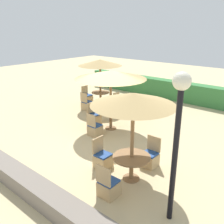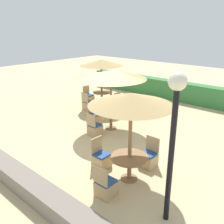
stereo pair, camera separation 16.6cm
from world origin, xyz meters
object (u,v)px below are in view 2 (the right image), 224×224
(parasol_front_right, at_px, (131,100))
(patio_chair_back_left_east, at_px, (114,104))
(patio_chair_center_west, at_px, (95,118))
(patio_chair_front_right_north, at_px, (149,158))
(patio_chair_center_south, at_px, (95,129))
(patio_chair_back_left_west, at_px, (89,98))
(round_table_center, at_px, (111,116))
(parasol_center, at_px, (111,75))
(round_table_front_right, at_px, (129,162))
(patio_chair_front_right_west, at_px, (101,159))
(round_table_back_left, at_px, (102,95))
(lamp_post, at_px, (174,121))
(patio_chair_front_right_south, at_px, (106,187))
(parasol_back_left, at_px, (101,63))
(patio_chair_back_left_south, at_px, (88,105))

(parasol_front_right, height_order, patio_chair_back_left_east, parasol_front_right)
(patio_chair_center_west, relative_size, patio_chair_front_right_north, 1.00)
(patio_chair_center_south, distance_m, patio_chair_back_left_west, 4.54)
(patio_chair_back_left_west, bearing_deg, round_table_center, 59.80)
(parasol_center, distance_m, patio_chair_center_south, 2.23)
(round_table_front_right, xyz_separation_m, patio_chair_back_left_west, (-6.29, 4.43, -0.30))
(patio_chair_front_right_west, distance_m, round_table_back_left, 6.24)
(patio_chair_center_south, bearing_deg, round_table_back_left, 129.36)
(lamp_post, xyz_separation_m, patio_chair_center_west, (-5.31, 3.05, -2.09))
(patio_chair_front_right_north, relative_size, patio_chair_back_left_west, 1.00)
(round_table_back_left, bearing_deg, patio_chair_front_right_south, -45.77)
(parasol_back_left, distance_m, patio_chair_back_left_east, 2.25)
(round_table_back_left, bearing_deg, patio_chair_center_south, -50.64)
(parasol_center, xyz_separation_m, parasol_front_right, (2.82, -2.41, 0.05))
(patio_chair_front_right_west, xyz_separation_m, patio_chair_front_right_north, (1.06, 0.99, 0.00))
(patio_chair_center_south, xyz_separation_m, parasol_front_right, (2.85, -1.48, 2.08))
(parasol_back_left, bearing_deg, patio_chair_front_right_north, -33.57)
(lamp_post, xyz_separation_m, patio_chair_back_left_east, (-5.93, 5.11, -2.09))
(patio_chair_back_left_west, xyz_separation_m, patio_chair_back_left_south, (0.92, -0.93, 0.00))
(lamp_post, height_order, patio_chair_front_right_north, lamp_post)
(patio_chair_center_west, relative_size, patio_chair_front_right_west, 1.00)
(parasol_center, relative_size, round_table_back_left, 3.03)
(parasol_center, bearing_deg, parasol_back_left, 140.28)
(parasol_center, relative_size, patio_chair_center_south, 3.06)
(patio_chair_front_right_west, height_order, patio_chair_back_left_west, same)
(round_table_center, bearing_deg, patio_chair_back_left_west, 149.80)
(patio_chair_back_left_west, bearing_deg, patio_chair_front_right_south, 49.33)
(parasol_back_left, relative_size, patio_chair_back_left_east, 2.67)
(parasol_center, relative_size, parasol_back_left, 1.15)
(parasol_center, bearing_deg, patio_chair_center_south, -91.96)
(parasol_front_right, bearing_deg, patio_chair_back_left_south, 146.91)
(round_table_front_right, height_order, parasol_back_left, parasol_back_left)
(patio_chair_back_left_east, bearing_deg, patio_chair_front_right_south, -141.04)
(patio_chair_center_west, xyz_separation_m, patio_chair_front_right_west, (2.72, -2.44, 0.00))
(patio_chair_center_west, relative_size, patio_chair_back_left_south, 1.00)
(lamp_post, bearing_deg, patio_chair_back_left_south, 148.96)
(lamp_post, bearing_deg, patio_chair_front_right_west, 166.67)
(patio_chair_front_right_south, xyz_separation_m, round_table_back_left, (-5.31, 5.46, 0.31))
(lamp_post, distance_m, patio_chair_center_south, 5.33)
(patio_chair_center_west, height_order, patio_chair_back_left_south, same)
(parasol_front_right, relative_size, patio_chair_back_left_east, 2.71)
(lamp_post, distance_m, round_table_front_right, 2.47)
(round_table_back_left, bearing_deg, patio_chair_back_left_east, -2.54)
(patio_chair_back_left_south, bearing_deg, round_table_front_right, -33.09)
(patio_chair_center_south, distance_m, patio_chair_center_west, 1.28)
(parasol_front_right, relative_size, round_table_front_right, 2.38)
(round_table_front_right, distance_m, patio_chair_front_right_north, 0.98)
(parasol_center, distance_m, round_table_front_right, 4.09)
(parasol_back_left, height_order, patio_chair_back_left_west, parasol_back_left)
(parasol_back_left, distance_m, patio_chair_back_left_south, 2.27)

